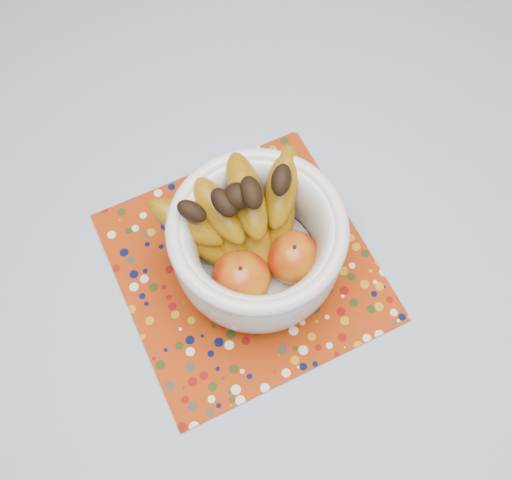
% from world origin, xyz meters
% --- Properties ---
extents(table, '(1.20, 1.20, 0.75)m').
position_xyz_m(table, '(0.00, 0.00, 0.67)').
color(table, brown).
rests_on(table, ground).
extents(tablecloth, '(1.32, 1.32, 0.01)m').
position_xyz_m(tablecloth, '(0.00, 0.00, 0.76)').
color(tablecloth, slate).
rests_on(tablecloth, table).
extents(placemat, '(0.38, 0.38, 0.00)m').
position_xyz_m(placemat, '(-0.02, -0.02, 0.76)').
color(placemat, '#8C2907').
rests_on(placemat, tablecloth).
extents(fruit_bowl, '(0.28, 0.24, 0.20)m').
position_xyz_m(fruit_bowl, '(-0.01, -0.02, 0.85)').
color(fruit_bowl, silver).
rests_on(fruit_bowl, placemat).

